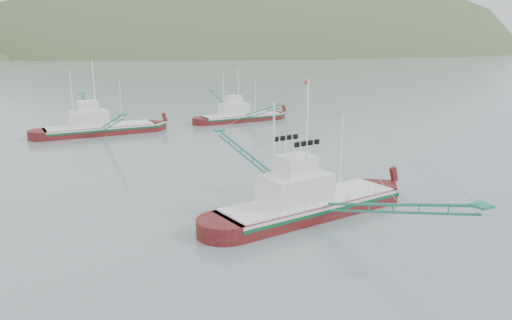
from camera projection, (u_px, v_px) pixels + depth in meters
name	position (u px, v px, depth m)	size (l,w,h in m)	color
ground	(298.00, 227.00, 32.40)	(1200.00, 1200.00, 0.00)	slate
main_boat	(308.00, 193.00, 34.25)	(14.08, 24.76, 10.07)	#4E0D0D
bg_boat_far	(99.00, 124.00, 64.09)	(13.87, 25.03, 10.12)	#4E0D0D
bg_boat_right	(240.00, 113.00, 74.58)	(12.28, 22.11, 8.94)	#4E0D0D
headland_right	(275.00, 52.00, 510.98)	(684.00, 432.00, 306.00)	#3E542B
ridge_distant	(43.00, 52.00, 530.05)	(960.00, 400.00, 240.00)	slate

